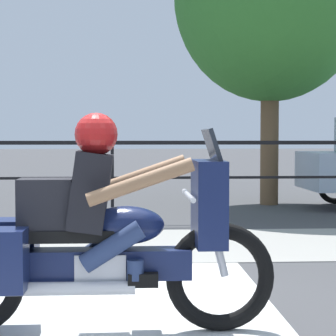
# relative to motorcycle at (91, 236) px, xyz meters

# --- Properties ---
(ground_plane) EXTENTS (120.00, 120.00, 0.00)m
(ground_plane) POSITION_rel_motorcycle_xyz_m (-0.01, 0.16, -0.67)
(ground_plane) COLOR #424244
(sidewalk_band) EXTENTS (44.00, 2.40, 0.01)m
(sidewalk_band) POSITION_rel_motorcycle_xyz_m (-0.01, 3.56, -0.66)
(sidewalk_band) COLOR #99968E
(sidewalk_band) RESTS_ON ground
(crosswalk_band) EXTENTS (3.40, 6.00, 0.01)m
(crosswalk_band) POSITION_rel_motorcycle_xyz_m (-0.30, -0.04, -0.66)
(crosswalk_band) COLOR silver
(crosswalk_band) RESTS_ON ground
(fence_railing) EXTENTS (36.00, 0.05, 1.26)m
(fence_railing) POSITION_rel_motorcycle_xyz_m (-0.01, 5.59, 0.33)
(fence_railing) COLOR black
(fence_railing) RESTS_ON ground
(motorcycle) EXTENTS (2.45, 0.76, 1.50)m
(motorcycle) POSITION_rel_motorcycle_xyz_m (0.00, 0.00, 0.00)
(motorcycle) COLOR black
(motorcycle) RESTS_ON ground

